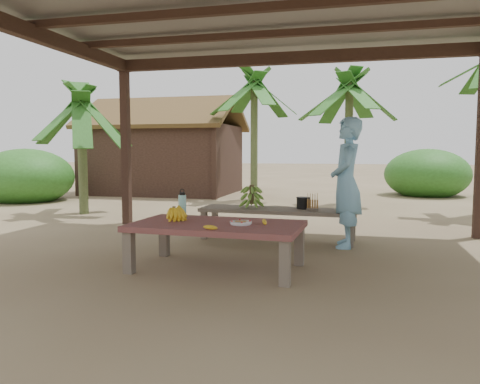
% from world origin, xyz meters
% --- Properties ---
extents(ground, '(80.00, 80.00, 0.00)m').
position_xyz_m(ground, '(0.00, 0.00, 0.00)').
color(ground, brown).
rests_on(ground, ground).
extents(pavilion, '(6.60, 5.60, 2.95)m').
position_xyz_m(pavilion, '(-0.01, -0.01, 2.78)').
color(pavilion, black).
rests_on(pavilion, ground).
extents(work_table, '(1.84, 1.07, 0.50)m').
position_xyz_m(work_table, '(-0.36, -0.33, 0.43)').
color(work_table, brown).
rests_on(work_table, ground).
extents(bench, '(2.23, 0.71, 0.45)m').
position_xyz_m(bench, '(-0.01, 1.45, 0.39)').
color(bench, brown).
rests_on(bench, ground).
extents(ripe_banana_bunch, '(0.35, 0.33, 0.17)m').
position_xyz_m(ripe_banana_bunch, '(-0.89, -0.24, 0.58)').
color(ripe_banana_bunch, yellow).
rests_on(ripe_banana_bunch, work_table).
extents(plate, '(0.23, 0.23, 0.04)m').
position_xyz_m(plate, '(-0.09, -0.36, 0.52)').
color(plate, white).
rests_on(plate, work_table).
extents(loose_banana_front, '(0.15, 0.10, 0.04)m').
position_xyz_m(loose_banana_front, '(-0.31, -0.74, 0.52)').
color(loose_banana_front, yellow).
rests_on(loose_banana_front, work_table).
extents(loose_banana_side, '(0.09, 0.17, 0.04)m').
position_xyz_m(loose_banana_side, '(0.14, -0.26, 0.52)').
color(loose_banana_side, yellow).
rests_on(loose_banana_side, work_table).
extents(water_flask, '(0.09, 0.09, 0.33)m').
position_xyz_m(water_flask, '(-0.89, 0.02, 0.64)').
color(water_flask, '#44D4C5').
rests_on(water_flask, work_table).
extents(green_banana_stalk, '(0.32, 0.32, 0.35)m').
position_xyz_m(green_banana_stalk, '(-0.39, 1.47, 0.62)').
color(green_banana_stalk, '#598C2D').
rests_on(green_banana_stalk, bench).
extents(cooking_pot, '(0.19, 0.19, 0.16)m').
position_xyz_m(cooking_pot, '(0.35, 1.53, 0.53)').
color(cooking_pot, black).
rests_on(cooking_pot, bench).
extents(skewer_rack, '(0.18, 0.09, 0.24)m').
position_xyz_m(skewer_rack, '(0.49, 1.37, 0.57)').
color(skewer_rack, '#A57F47').
rests_on(skewer_rack, bench).
extents(woman, '(0.44, 0.64, 1.71)m').
position_xyz_m(woman, '(0.94, 1.19, 0.85)').
color(woman, '#72B0D8').
rests_on(woman, ground).
extents(hut, '(4.40, 3.43, 2.85)m').
position_xyz_m(hut, '(-4.50, 8.00, 1.10)').
color(hut, black).
rests_on(hut, ground).
extents(banana_plant_n, '(1.80, 1.80, 2.97)m').
position_xyz_m(banana_plant_n, '(0.88, 5.81, 2.49)').
color(banana_plant_n, '#596638').
rests_on(banana_plant_n, ground).
extents(banana_plant_nw, '(1.80, 1.80, 3.19)m').
position_xyz_m(banana_plant_nw, '(-1.45, 6.49, 2.70)').
color(banana_plant_nw, '#596638').
rests_on(banana_plant_nw, ground).
extents(banana_plant_w, '(1.80, 1.80, 2.43)m').
position_xyz_m(banana_plant_w, '(-4.24, 3.22, 1.95)').
color(banana_plant_w, '#596638').
rests_on(banana_plant_w, ground).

